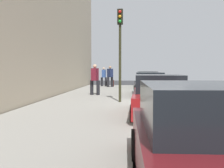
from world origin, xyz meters
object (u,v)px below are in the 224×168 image
object	(u,v)px
parked_car_black	(149,85)
parked_car_red	(159,96)
parked_car_green	(147,80)
rolling_suitcase	(113,83)
pedestrian_burgundy_coat	(95,79)
parked_car_maroon	(208,143)
traffic_light_pole	(120,40)
pedestrian_blue_coat	(104,76)
pedestrian_navy_coat	(110,76)

from	to	relation	value
parked_car_black	parked_car_red	world-z (taller)	same
parked_car_green	rolling_suitcase	bearing A→B (deg)	-103.36
rolling_suitcase	pedestrian_burgundy_coat	bearing A→B (deg)	-2.96
parked_car_maroon	parked_car_red	bearing A→B (deg)	-178.92
pedestrian_burgundy_coat	traffic_light_pole	distance (m)	4.25
traffic_light_pole	pedestrian_burgundy_coat	bearing A→B (deg)	-152.83
parked_car_red	parked_car_maroon	xyz separation A→B (m)	(5.87, 0.11, -0.00)
parked_car_black	traffic_light_pole	size ratio (longest dim) A/B	1.07
pedestrian_burgundy_coat	rolling_suitcase	distance (m)	7.83
rolling_suitcase	parked_car_green	bearing A→B (deg)	76.64
parked_car_green	pedestrian_blue_coat	size ratio (longest dim) A/B	2.56
parked_car_green	parked_car_maroon	size ratio (longest dim) A/B	1.03
parked_car_green	parked_car_maroon	world-z (taller)	same
parked_car_black	pedestrian_burgundy_coat	size ratio (longest dim) A/B	2.50
parked_car_green	pedestrian_navy_coat	distance (m)	3.26
parked_car_green	pedestrian_navy_coat	size ratio (longest dim) A/B	2.41
pedestrian_blue_coat	traffic_light_pole	size ratio (longest dim) A/B	0.40
pedestrian_burgundy_coat	parked_car_green	bearing A→B (deg)	154.01
pedestrian_blue_coat	pedestrian_navy_coat	distance (m)	1.14
parked_car_black	pedestrian_blue_coat	world-z (taller)	pedestrian_blue_coat
parked_car_black	parked_car_maroon	bearing A→B (deg)	0.42
traffic_light_pole	parked_car_red	bearing A→B (deg)	25.47
parked_car_maroon	pedestrian_navy_coat	size ratio (longest dim) A/B	2.34
parked_car_green	parked_car_red	distance (m)	13.69
parked_car_maroon	pedestrian_burgundy_coat	world-z (taller)	pedestrian_burgundy_coat
parked_car_red	pedestrian_blue_coat	bearing A→B (deg)	-165.95
parked_car_maroon	pedestrian_burgundy_coat	xyz separation A→B (m)	(-12.50, -3.39, 0.38)
parked_car_black	rolling_suitcase	xyz separation A→B (m)	(-7.47, -2.90, -0.31)
pedestrian_navy_coat	rolling_suitcase	bearing A→B (deg)	157.78
parked_car_green	parked_car_black	bearing A→B (deg)	-1.24
pedestrian_navy_coat	pedestrian_burgundy_coat	world-z (taller)	pedestrian_burgundy_coat
pedestrian_navy_coat	traffic_light_pole	world-z (taller)	traffic_light_pole
pedestrian_blue_coat	pedestrian_burgundy_coat	distance (m)	8.27
parked_car_green	traffic_light_pole	distance (m)	10.81
pedestrian_navy_coat	rolling_suitcase	world-z (taller)	pedestrian_navy_coat
parked_car_black	traffic_light_pole	world-z (taller)	traffic_light_pole
parked_car_green	parked_car_red	world-z (taller)	same
parked_car_red	pedestrian_burgundy_coat	world-z (taller)	pedestrian_burgundy_coat
parked_car_black	pedestrian_navy_coat	xyz separation A→B (m)	(-7.03, -3.08, 0.37)
parked_car_maroon	pedestrian_burgundy_coat	distance (m)	12.96
rolling_suitcase	parked_car_maroon	bearing A→B (deg)	8.38
parked_car_green	parked_car_black	distance (m)	6.75
parked_car_green	parked_car_black	size ratio (longest dim) A/B	0.95
parked_car_green	pedestrian_burgundy_coat	distance (m)	7.87
parked_car_maroon	pedestrian_blue_coat	distance (m)	21.11
parked_car_maroon	traffic_light_pole	xyz separation A→B (m)	(-9.15, -1.67, 2.34)
parked_car_black	pedestrian_navy_coat	size ratio (longest dim) A/B	2.53
parked_car_maroon	pedestrian_navy_coat	distance (m)	20.09
pedestrian_navy_coat	pedestrian_blue_coat	bearing A→B (deg)	-144.29
pedestrian_blue_coat	pedestrian_burgundy_coat	world-z (taller)	pedestrian_burgundy_coat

